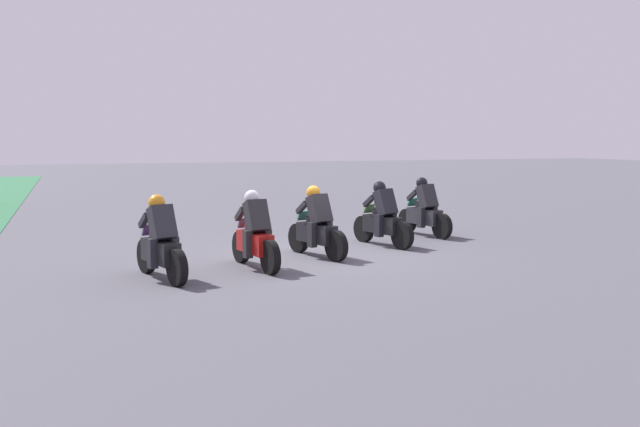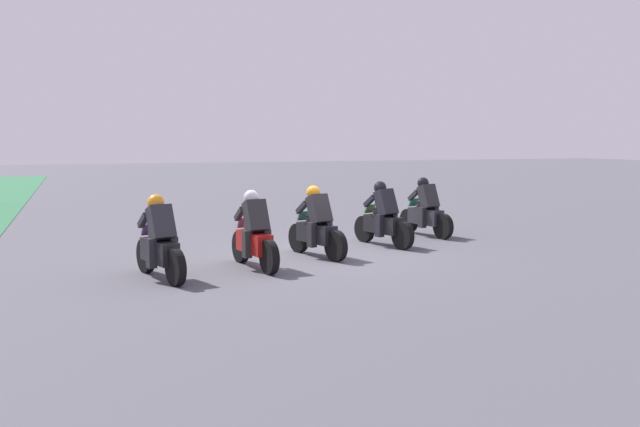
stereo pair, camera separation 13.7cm
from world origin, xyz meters
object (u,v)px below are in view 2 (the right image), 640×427
Objects in this scene: rider_lane_e at (160,244)px; rider_lane_c at (317,228)px; rider_lane_b at (383,219)px; rider_lane_d at (254,236)px; rider_lane_a at (426,212)px.

rider_lane_c is at bearing -85.13° from rider_lane_e.
rider_lane_c is at bearing 99.90° from rider_lane_b.
rider_lane_b is at bearing -73.19° from rider_lane_d.
rider_lane_b is 3.90m from rider_lane_d.
rider_lane_c is 1.75m from rider_lane_d.
rider_lane_b is (-1.11, 1.73, 0.00)m from rider_lane_a.
rider_lane_a is 7.78m from rider_lane_e.
rider_lane_a and rider_lane_c have the same top height.
rider_lane_c is (-0.88, 1.96, 0.00)m from rider_lane_b.
rider_lane_e is (-1.22, 3.40, 0.00)m from rider_lane_c.
rider_lane_c and rider_lane_d have the same top height.
rider_lane_c is 0.99× the size of rider_lane_d.
rider_lane_e is (-2.10, 5.36, 0.00)m from rider_lane_b.
rider_lane_a is 2.05m from rider_lane_b.
rider_lane_a is 1.01× the size of rider_lane_e.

